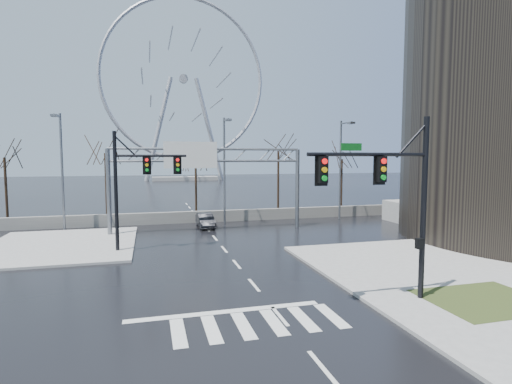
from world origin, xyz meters
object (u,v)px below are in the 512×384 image
object	(u,v)px
signal_mast_far	(134,180)
ferris_wheel	(184,86)
signal_mast_near	(397,191)
car	(205,220)
sign_gantry	(204,171)

from	to	relation	value
signal_mast_far	ferris_wheel	xyz separation A→B (m)	(10.87, 86.04, 21.30)
signal_mast_near	car	distance (m)	22.08
ferris_wheel	car	xyz separation A→B (m)	(-5.04, -78.00, -25.50)
signal_mast_far	ferris_wheel	size ratio (longest dim) A/B	0.16
signal_mast_far	sign_gantry	size ratio (longest dim) A/B	0.49
signal_mast_near	signal_mast_far	xyz separation A→B (m)	(-11.01, 13.00, -0.04)
sign_gantry	car	bearing A→B (deg)	80.75
signal_mast_near	ferris_wheel	size ratio (longest dim) A/B	0.16
signal_mast_far	car	world-z (taller)	signal_mast_far
signal_mast_near	car	bearing A→B (deg)	103.84
car	signal_mast_near	bearing A→B (deg)	-76.95
signal_mast_far	sign_gantry	distance (m)	8.14
signal_mast_far	car	bearing A→B (deg)	54.08
ferris_wheel	sign_gantry	bearing A→B (deg)	-93.84
ferris_wheel	car	world-z (taller)	ferris_wheel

